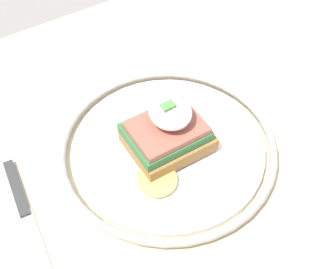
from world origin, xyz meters
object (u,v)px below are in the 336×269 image
(sandwich, at_px, (168,131))
(fork, at_px, (281,101))
(knife, at_px, (24,210))
(plate, at_px, (168,148))

(sandwich, bearing_deg, fork, 177.26)
(fork, bearing_deg, knife, -3.46)
(plate, relative_size, knife, 1.53)
(sandwich, relative_size, fork, 0.77)
(sandwich, bearing_deg, knife, -4.17)
(sandwich, xyz_separation_m, fork, (-0.18, 0.01, -0.04))
(plate, distance_m, sandwich, 0.03)
(knife, bearing_deg, plate, 175.77)
(fork, relative_size, knife, 0.81)
(sandwich, xyz_separation_m, knife, (0.19, -0.01, -0.04))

